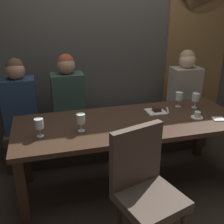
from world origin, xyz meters
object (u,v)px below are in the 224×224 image
Objects in this scene: chair_near_side at (144,184)px; dessert_plate at (156,111)px; wine_glass_far_left at (179,97)px; wine_glass_center_back at (39,124)px; banquette_bench at (111,136)px; fork_on_table at (168,110)px; wine_glass_near_left at (81,119)px; diner_redhead at (19,98)px; espresso_cup at (197,115)px; diner_bearded at (68,93)px; wine_glass_near_right at (196,98)px; diner_far_end at (185,84)px; dining_table at (130,129)px.

chair_near_side is 1.01m from dessert_plate.
wine_glass_center_back is at bearing -167.35° from wine_glass_far_left.
banquette_bench is 14.71× the size of fork_on_table.
wine_glass_near_left is at bearing -163.95° from wine_glass_far_left.
espresso_cup is (1.71, -0.79, -0.07)m from diner_redhead.
diner_bearded is 1.42m from wine_glass_near_right.
diner_redhead is at bearing 158.59° from dessert_plate.
diner_far_end reaches higher than wine_glass_center_back.
chair_near_side reaches higher than banquette_bench.
dining_table is 0.54m from wine_glass_near_left.
espresso_cup reaches higher than fork_on_table.
wine_glass_far_left is at bearing 51.36° from chair_near_side.
wine_glass_near_right is 0.47m from dessert_plate.
wine_glass_near_left is at bearing -163.66° from dessert_plate.
dessert_plate is at bearing 16.34° from wine_glass_near_left.
wine_glass_near_right is (1.28, 0.25, 0.00)m from wine_glass_near_left.
diner_redhead is (-0.92, 1.41, 0.28)m from chair_near_side.
fork_on_table is at bearing -132.77° from diner_far_end.
fork_on_table is (1.32, 0.26, -0.11)m from wine_glass_center_back.
chair_near_side is at bearing -103.55° from fork_on_table.
diner_bearded is (-0.51, 0.72, 0.19)m from dining_table.
wine_glass_near_left is 1.37× the size of espresso_cup.
diner_bearded is 5.09× the size of wine_glass_near_right.
espresso_cup is (-0.12, -0.25, -0.09)m from wine_glass_near_right.
dining_table is 18.33× the size of espresso_cup.
espresso_cup is at bearing -36.38° from dessert_plate.
dessert_plate is (-0.30, -0.08, -0.10)m from wine_glass_far_left.
diner_far_end reaches higher than wine_glass_near_left.
wine_glass_near_left is (-1.44, -0.77, 0.01)m from diner_far_end.
dining_table reaches higher than banquette_bench.
diner_redhead is 0.96m from wine_glass_near_left.
dining_table is 13.41× the size of wine_glass_near_left.
dining_table is 0.88× the size of banquette_bench.
espresso_cup reaches higher than dining_table.
chair_near_side reaches higher than wine_glass_near_left.
wine_glass_near_left is at bearing -121.64° from banquette_bench.
dessert_plate is at bearing 23.82° from dining_table.
wine_glass_center_back reaches higher than dining_table.
diner_redhead is 4.32× the size of dessert_plate.
diner_redhead is 2.00m from diner_far_end.
wine_glass_center_back is 0.96× the size of fork_on_table.
wine_glass_near_left is at bearing -169.17° from dining_table.
diner_redhead is at bearing 122.94° from chair_near_side.
diner_far_end is at bearing 68.01° from fork_on_table.
wine_glass_center_back reaches higher than fork_on_table.
wine_glass_center_back is 1.21m from dessert_plate.
banquette_bench is at bearing 84.86° from chair_near_side.
diner_far_end is 5.01× the size of wine_glass_far_left.
banquette_bench is 1.01m from wine_glass_far_left.
espresso_cup is at bearing -8.24° from dining_table.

